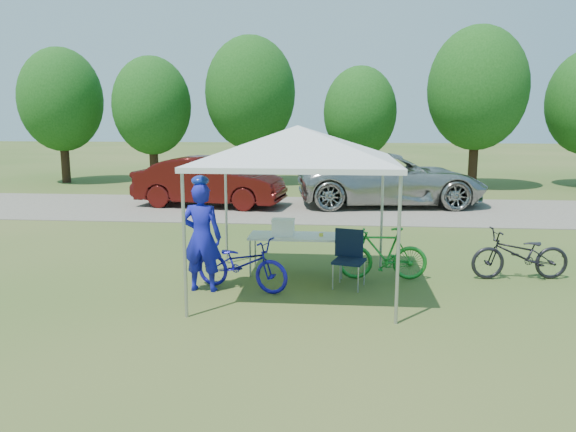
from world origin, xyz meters
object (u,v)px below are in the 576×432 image
object	(u,v)px
cooler	(283,227)
minivan	(391,179)
folding_table	(297,237)
bike_green	(383,253)
sedan	(210,182)
bike_blue	(242,264)
bike_dark	(521,254)
cyclist	(202,237)
folding_chair	(349,253)

from	to	relation	value
cooler	minivan	size ratio (longest dim) A/B	0.07
folding_table	bike_green	size ratio (longest dim) A/B	1.11
cooler	bike_green	xyz separation A→B (m)	(1.80, -0.27, -0.39)
minivan	sedan	world-z (taller)	minivan
bike_blue	bike_dark	xyz separation A→B (m)	(4.83, 1.03, 0.01)
cyclist	bike_blue	bearing A→B (deg)	-168.07
bike_green	minivan	bearing A→B (deg)	171.69
folding_table	bike_dark	world-z (taller)	bike_dark
bike_green	minivan	distance (m)	8.41
cooler	bike_dark	size ratio (longest dim) A/B	0.24
bike_dark	sedan	xyz separation A→B (m)	(-7.31, 7.41, 0.34)
bike_blue	cyclist	bearing A→B (deg)	118.67
bike_dark	folding_chair	bearing A→B (deg)	-84.07
cooler	folding_chair	bearing A→B (deg)	-29.97
minivan	sedan	xyz separation A→B (m)	(-5.76, -0.73, -0.05)
cyclist	minivan	bearing A→B (deg)	-110.71
folding_table	bike_dark	distance (m)	4.00
cooler	cyclist	xyz separation A→B (m)	(-1.23, -1.18, 0.04)
sedan	cooler	bearing A→B (deg)	-149.87
bike_blue	bike_green	size ratio (longest dim) A/B	1.08
cyclist	bike_dark	world-z (taller)	cyclist
bike_blue	minivan	distance (m)	9.74
bike_blue	bike_green	distance (m)	2.53
folding_chair	sedan	world-z (taller)	sedan
folding_table	folding_chair	world-z (taller)	folding_chair
folding_table	cooler	bearing A→B (deg)	180.00
folding_chair	bike_green	world-z (taller)	folding_chair
cyclist	minivan	xyz separation A→B (m)	(3.92, 9.28, -0.05)
bike_green	folding_table	bearing A→B (deg)	-102.05
sedan	bike_dark	bearing A→B (deg)	-127.89
cooler	sedan	size ratio (longest dim) A/B	0.09
cooler	bike_dark	bearing A→B (deg)	-0.58
sedan	folding_table	bearing A→B (deg)	-148.23
folding_table	sedan	world-z (taller)	sedan
folding_table	bike_dark	size ratio (longest dim) A/B	1.01
folding_chair	bike_blue	size ratio (longest dim) A/B	0.57
cooler	bike_blue	world-z (taller)	cooler
cyclist	bike_green	xyz separation A→B (m)	(3.03, 0.92, -0.43)
bike_dark	sedan	distance (m)	10.42
minivan	bike_green	bearing A→B (deg)	167.53
folding_chair	sedan	size ratio (longest dim) A/B	0.20
cooler	bike_blue	size ratio (longest dim) A/B	0.24
cyclist	sedan	bearing A→B (deg)	-75.66
folding_table	bike_green	xyz separation A→B (m)	(1.55, -0.27, -0.20)
bike_blue	bike_dark	bearing A→B (deg)	-59.03
cyclist	folding_chair	bearing A→B (deg)	-166.33
folding_chair	sedan	distance (m)	9.12
folding_table	bike_green	bearing A→B (deg)	-9.76
cooler	cyclist	size ratio (longest dim) A/B	0.23
folding_table	bike_dark	bearing A→B (deg)	-0.62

